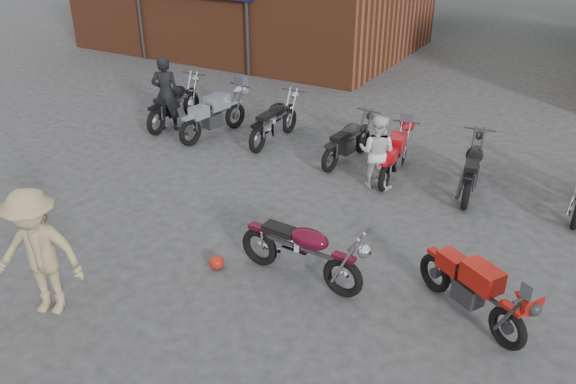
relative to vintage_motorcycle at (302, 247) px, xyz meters
The scene contains 13 objects.
ground 1.04m from the vintage_motorcycle, 109.58° to the right, with size 90.00×90.00×0.00m, color #323235.
vintage_motorcycle is the anchor object (origin of this frame).
sportbike 2.46m from the vintage_motorcycle, ahead, with size 1.89×0.62×1.10m, color #B3170E, non-canonical shape.
helmet 1.45m from the vintage_motorcycle, 163.08° to the right, with size 0.25×0.25×0.23m, color #A31C11.
person_dark 7.23m from the vintage_motorcycle, 146.57° to the left, with size 0.68×0.45×1.87m, color black.
person_light 3.57m from the vintage_motorcycle, 94.02° to the left, with size 0.74×0.57×1.51m, color silver.
person_tan 3.66m from the vintage_motorcycle, 139.08° to the right, with size 1.23×0.71×1.91m, color tan.
row_bike_0 7.48m from the vintage_motorcycle, 144.55° to the left, with size 2.15×0.71×1.25m, color black, non-canonical shape.
row_bike_1 6.32m from the vintage_motorcycle, 138.44° to the left, with size 2.10×0.69×1.22m, color gray, non-canonical shape.
row_bike_2 5.64m from the vintage_motorcycle, 125.24° to the left, with size 2.02×0.67×1.17m, color black, non-canonical shape.
row_bike_3 4.59m from the vintage_motorcycle, 105.81° to the left, with size 1.86×0.61×1.08m, color black, non-canonical shape.
row_bike_4 4.17m from the vintage_motorcycle, 91.13° to the left, with size 1.84×0.61×1.07m, color red, non-canonical shape.
row_bike_5 4.50m from the vintage_motorcycle, 70.77° to the left, with size 1.99×0.66×1.15m, color black, non-canonical shape.
Camera 1 is at (3.61, -5.40, 5.16)m, focal length 35.00 mm.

